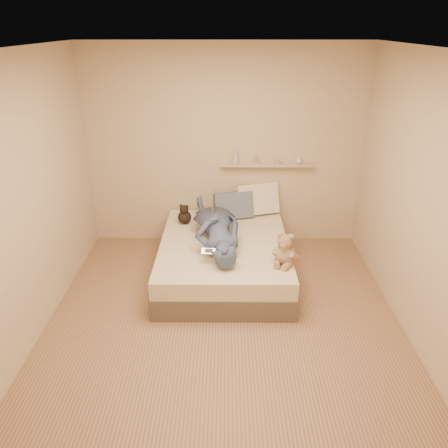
{
  "coord_description": "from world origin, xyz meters",
  "views": [
    {
      "loc": [
        0.03,
        -3.64,
        2.78
      ],
      "look_at": [
        0.0,
        0.65,
        0.8
      ],
      "focal_mm": 35.0,
      "sensor_mm": 36.0,
      "label": 1
    }
  ],
  "objects_px": {
    "bed": "(224,258)",
    "pillow_cream": "(257,199)",
    "pillow_grey": "(233,205)",
    "person": "(216,227)",
    "wall_shelf": "(267,165)",
    "dark_plush": "(184,215)",
    "teddy_bear": "(285,251)",
    "game_console": "(209,251)"
  },
  "relations": [
    {
      "from": "teddy_bear",
      "to": "wall_shelf",
      "type": "height_order",
      "value": "wall_shelf"
    },
    {
      "from": "teddy_bear",
      "to": "person",
      "type": "xyz_separation_m",
      "value": [
        -0.73,
        0.53,
        0.03
      ]
    },
    {
      "from": "pillow_grey",
      "to": "wall_shelf",
      "type": "bearing_deg",
      "value": 26.84
    },
    {
      "from": "bed",
      "to": "pillow_cream",
      "type": "relative_size",
      "value": 3.45
    },
    {
      "from": "dark_plush",
      "to": "pillow_grey",
      "type": "relative_size",
      "value": 0.53
    },
    {
      "from": "pillow_grey",
      "to": "bed",
      "type": "bearing_deg",
      "value": -99.64
    },
    {
      "from": "game_console",
      "to": "wall_shelf",
      "type": "bearing_deg",
      "value": 63.52
    },
    {
      "from": "person",
      "to": "pillow_cream",
      "type": "bearing_deg",
      "value": -131.06
    },
    {
      "from": "game_console",
      "to": "teddy_bear",
      "type": "height_order",
      "value": "teddy_bear"
    },
    {
      "from": "pillow_cream",
      "to": "pillow_grey",
      "type": "height_order",
      "value": "pillow_cream"
    },
    {
      "from": "teddy_bear",
      "to": "wall_shelf",
      "type": "distance_m",
      "value": 1.52
    },
    {
      "from": "pillow_cream",
      "to": "wall_shelf",
      "type": "height_order",
      "value": "wall_shelf"
    },
    {
      "from": "person",
      "to": "pillow_grey",
      "type": "bearing_deg",
      "value": -115.48
    },
    {
      "from": "pillow_grey",
      "to": "wall_shelf",
      "type": "xyz_separation_m",
      "value": [
        0.43,
        0.22,
        0.48
      ]
    },
    {
      "from": "bed",
      "to": "pillow_cream",
      "type": "distance_m",
      "value": 1.03
    },
    {
      "from": "wall_shelf",
      "to": "pillow_cream",
      "type": "bearing_deg",
      "value": -145.7
    },
    {
      "from": "bed",
      "to": "wall_shelf",
      "type": "xyz_separation_m",
      "value": [
        0.55,
        0.91,
        0.88
      ]
    },
    {
      "from": "game_console",
      "to": "pillow_cream",
      "type": "bearing_deg",
      "value": 66.19
    },
    {
      "from": "teddy_bear",
      "to": "pillow_grey",
      "type": "relative_size",
      "value": 0.74
    },
    {
      "from": "game_console",
      "to": "bed",
      "type": "bearing_deg",
      "value": 72.85
    },
    {
      "from": "bed",
      "to": "game_console",
      "type": "bearing_deg",
      "value": -107.15
    },
    {
      "from": "game_console",
      "to": "person",
      "type": "bearing_deg",
      "value": 82.73
    },
    {
      "from": "dark_plush",
      "to": "wall_shelf",
      "type": "bearing_deg",
      "value": 21.52
    },
    {
      "from": "bed",
      "to": "teddy_bear",
      "type": "distance_m",
      "value": 0.91
    },
    {
      "from": "dark_plush",
      "to": "wall_shelf",
      "type": "distance_m",
      "value": 1.26
    },
    {
      "from": "wall_shelf",
      "to": "bed",
      "type": "bearing_deg",
      "value": -121.18
    },
    {
      "from": "bed",
      "to": "dark_plush",
      "type": "relative_size",
      "value": 7.17
    },
    {
      "from": "pillow_grey",
      "to": "person",
      "type": "xyz_separation_m",
      "value": [
        -0.21,
        -0.68,
        0.01
      ]
    },
    {
      "from": "pillow_grey",
      "to": "person",
      "type": "distance_m",
      "value": 0.71
    },
    {
      "from": "dark_plush",
      "to": "teddy_bear",
      "type": "bearing_deg",
      "value": -41.62
    },
    {
      "from": "game_console",
      "to": "teddy_bear",
      "type": "relative_size",
      "value": 0.44
    },
    {
      "from": "bed",
      "to": "pillow_grey",
      "type": "bearing_deg",
      "value": 80.36
    },
    {
      "from": "bed",
      "to": "pillow_grey",
      "type": "relative_size",
      "value": 3.8
    },
    {
      "from": "pillow_cream",
      "to": "wall_shelf",
      "type": "distance_m",
      "value": 0.47
    },
    {
      "from": "game_console",
      "to": "pillow_grey",
      "type": "distance_m",
      "value": 1.23
    },
    {
      "from": "dark_plush",
      "to": "bed",
      "type": "bearing_deg",
      "value": -44.23
    },
    {
      "from": "teddy_bear",
      "to": "wall_shelf",
      "type": "relative_size",
      "value": 0.31
    },
    {
      "from": "bed",
      "to": "game_console",
      "type": "xyz_separation_m",
      "value": [
        -0.16,
        -0.51,
        0.37
      ]
    },
    {
      "from": "pillow_grey",
      "to": "teddy_bear",
      "type": "bearing_deg",
      "value": -66.72
    },
    {
      "from": "teddy_bear",
      "to": "person",
      "type": "bearing_deg",
      "value": 143.92
    },
    {
      "from": "pillow_cream",
      "to": "pillow_grey",
      "type": "bearing_deg",
      "value": -156.17
    },
    {
      "from": "dark_plush",
      "to": "person",
      "type": "distance_m",
      "value": 0.64
    }
  ]
}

